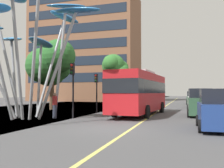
{
  "coord_description": "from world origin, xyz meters",
  "views": [
    {
      "loc": [
        3.97,
        -11.86,
        1.81
      ],
      "look_at": [
        -1.66,
        6.81,
        2.5
      ],
      "focal_mm": 39.35,
      "sensor_mm": 36.0,
      "label": 1
    }
  ],
  "objects_px": {
    "traffic_light_kerb_far": "(96,84)",
    "car_parked_near": "(218,111)",
    "traffic_light_opposite": "(130,88)",
    "car_far_side": "(193,98)",
    "red_bus": "(140,91)",
    "car_parked_mid": "(200,103)",
    "traffic_light_kerb_near": "(73,79)",
    "traffic_light_island_mid": "(107,86)",
    "car_parked_far": "(197,100)",
    "pedestrian": "(55,106)",
    "leaf_sculpture": "(26,22)",
    "car_side_street": "(197,99)"
  },
  "relations": [
    {
      "from": "traffic_light_kerb_far",
      "to": "car_parked_mid",
      "type": "relative_size",
      "value": 0.84
    },
    {
      "from": "car_parked_near",
      "to": "pedestrian",
      "type": "distance_m",
      "value": 10.68
    },
    {
      "from": "leaf_sculpture",
      "to": "car_parked_near",
      "type": "height_order",
      "value": "leaf_sculpture"
    },
    {
      "from": "traffic_light_opposite",
      "to": "traffic_light_kerb_near",
      "type": "bearing_deg",
      "value": -90.93
    },
    {
      "from": "traffic_light_kerb_near",
      "to": "car_parked_near",
      "type": "xyz_separation_m",
      "value": [
        9.1,
        -2.69,
        -1.86
      ]
    },
    {
      "from": "traffic_light_opposite",
      "to": "car_far_side",
      "type": "bearing_deg",
      "value": 41.0
    },
    {
      "from": "leaf_sculpture",
      "to": "car_side_street",
      "type": "xyz_separation_m",
      "value": [
        12.25,
        18.02,
        -5.8
      ]
    },
    {
      "from": "pedestrian",
      "to": "car_parked_mid",
      "type": "bearing_deg",
      "value": 25.01
    },
    {
      "from": "car_side_street",
      "to": "traffic_light_opposite",
      "type": "bearing_deg",
      "value": 179.51
    },
    {
      "from": "traffic_light_kerb_near",
      "to": "car_parked_near",
      "type": "height_order",
      "value": "traffic_light_kerb_near"
    },
    {
      "from": "traffic_light_kerb_near",
      "to": "car_parked_mid",
      "type": "xyz_separation_m",
      "value": [
        8.65,
        4.45,
        -1.8
      ]
    },
    {
      "from": "leaf_sculpture",
      "to": "traffic_light_kerb_near",
      "type": "relative_size",
      "value": 2.94
    },
    {
      "from": "car_side_street",
      "to": "car_far_side",
      "type": "height_order",
      "value": "car_side_street"
    },
    {
      "from": "car_parked_near",
      "to": "car_far_side",
      "type": "height_order",
      "value": "car_far_side"
    },
    {
      "from": "red_bus",
      "to": "traffic_light_kerb_far",
      "type": "height_order",
      "value": "red_bus"
    },
    {
      "from": "traffic_light_kerb_far",
      "to": "car_parked_far",
      "type": "xyz_separation_m",
      "value": [
        9.01,
        5.94,
        -1.53
      ]
    },
    {
      "from": "red_bus",
      "to": "car_parked_mid",
      "type": "relative_size",
      "value": 2.32
    },
    {
      "from": "traffic_light_opposite",
      "to": "car_far_side",
      "type": "height_order",
      "value": "traffic_light_opposite"
    },
    {
      "from": "traffic_light_kerb_near",
      "to": "traffic_light_island_mid",
      "type": "xyz_separation_m",
      "value": [
        -0.28,
        8.66,
        -0.3
      ]
    },
    {
      "from": "traffic_light_kerb_near",
      "to": "car_parked_far",
      "type": "xyz_separation_m",
      "value": [
        8.74,
        11.45,
        -1.76
      ]
    },
    {
      "from": "traffic_light_island_mid",
      "to": "pedestrian",
      "type": "height_order",
      "value": "traffic_light_island_mid"
    },
    {
      "from": "leaf_sculpture",
      "to": "red_bus",
      "type": "bearing_deg",
      "value": 35.2
    },
    {
      "from": "car_parked_mid",
      "to": "car_far_side",
      "type": "relative_size",
      "value": 1.04
    },
    {
      "from": "car_parked_mid",
      "to": "car_far_side",
      "type": "bearing_deg",
      "value": 90.01
    },
    {
      "from": "car_parked_far",
      "to": "pedestrian",
      "type": "relative_size",
      "value": 2.53
    },
    {
      "from": "traffic_light_kerb_far",
      "to": "pedestrian",
      "type": "height_order",
      "value": "traffic_light_kerb_far"
    },
    {
      "from": "traffic_light_kerb_far",
      "to": "car_parked_mid",
      "type": "xyz_separation_m",
      "value": [
        8.92,
        -1.07,
        -1.57
      ]
    },
    {
      "from": "car_parked_far",
      "to": "car_side_street",
      "type": "xyz_separation_m",
      "value": [
        0.27,
        5.66,
        -0.04
      ]
    },
    {
      "from": "traffic_light_island_mid",
      "to": "leaf_sculpture",
      "type": "bearing_deg",
      "value": -107.2
    },
    {
      "from": "traffic_light_island_mid",
      "to": "car_side_street",
      "type": "distance_m",
      "value": 12.64
    },
    {
      "from": "traffic_light_kerb_near",
      "to": "car_side_street",
      "type": "bearing_deg",
      "value": 62.25
    },
    {
      "from": "traffic_light_kerb_far",
      "to": "car_parked_near",
      "type": "height_order",
      "value": "traffic_light_kerb_far"
    },
    {
      "from": "car_parked_near",
      "to": "red_bus",
      "type": "bearing_deg",
      "value": 126.33
    },
    {
      "from": "red_bus",
      "to": "car_parked_far",
      "type": "xyz_separation_m",
      "value": [
        4.72,
        7.24,
        -0.91
      ]
    },
    {
      "from": "traffic_light_kerb_far",
      "to": "car_parked_mid",
      "type": "distance_m",
      "value": 9.12
    },
    {
      "from": "traffic_light_kerb_far",
      "to": "traffic_light_kerb_near",
      "type": "bearing_deg",
      "value": -87.17
    },
    {
      "from": "traffic_light_island_mid",
      "to": "car_parked_far",
      "type": "relative_size",
      "value": 0.76
    },
    {
      "from": "red_bus",
      "to": "car_parked_mid",
      "type": "bearing_deg",
      "value": 2.93
    },
    {
      "from": "car_parked_near",
      "to": "car_parked_mid",
      "type": "relative_size",
      "value": 0.94
    },
    {
      "from": "car_parked_far",
      "to": "car_parked_near",
      "type": "bearing_deg",
      "value": -88.55
    },
    {
      "from": "car_parked_far",
      "to": "pedestrian",
      "type": "bearing_deg",
      "value": -130.73
    },
    {
      "from": "traffic_light_kerb_near",
      "to": "car_far_side",
      "type": "distance_m",
      "value": 26.0
    },
    {
      "from": "car_parked_mid",
      "to": "car_side_street",
      "type": "xyz_separation_m",
      "value": [
        0.36,
        12.66,
        0.0
      ]
    },
    {
      "from": "traffic_light_kerb_near",
      "to": "traffic_light_opposite",
      "type": "distance_m",
      "value": 17.19
    },
    {
      "from": "car_parked_near",
      "to": "car_parked_far",
      "type": "height_order",
      "value": "car_parked_far"
    },
    {
      "from": "traffic_light_kerb_far",
      "to": "pedestrian",
      "type": "xyz_separation_m",
      "value": [
        -1.01,
        -5.7,
        -1.67
      ]
    },
    {
      "from": "car_side_street",
      "to": "traffic_light_kerb_far",
      "type": "bearing_deg",
      "value": -128.66
    },
    {
      "from": "traffic_light_island_mid",
      "to": "traffic_light_opposite",
      "type": "relative_size",
      "value": 1.0
    },
    {
      "from": "car_parked_near",
      "to": "car_parked_far",
      "type": "distance_m",
      "value": 14.15
    },
    {
      "from": "traffic_light_kerb_near",
      "to": "leaf_sculpture",
      "type": "bearing_deg",
      "value": -164.28
    }
  ]
}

